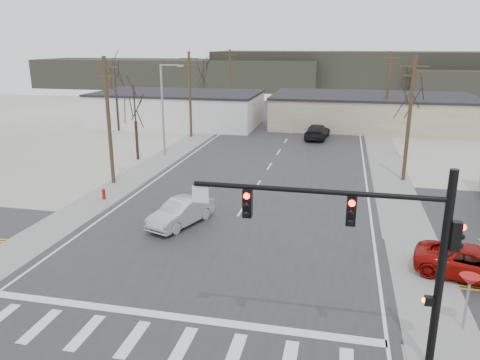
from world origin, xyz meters
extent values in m
plane|color=silver|center=(0.00, 0.00, 0.00)|extent=(140.00, 140.00, 0.00)
cube|color=#28282A|center=(0.00, 15.00, 0.02)|extent=(18.00, 110.00, 0.05)
cube|color=#28282A|center=(0.00, 0.00, 0.02)|extent=(90.00, 10.00, 0.04)
cube|color=gray|center=(-10.60, 20.00, 0.03)|extent=(3.00, 90.00, 0.06)
cube|color=gray|center=(10.60, 20.00, 0.03)|extent=(3.00, 90.00, 0.06)
cylinder|color=black|center=(9.80, -6.20, 3.60)|extent=(0.28, 0.28, 7.20)
cylinder|color=black|center=(5.60, -6.20, 6.20)|extent=(8.40, 0.18, 0.18)
cube|color=black|center=(6.80, -6.20, 5.60)|extent=(0.32, 0.30, 1.00)
cube|color=black|center=(3.30, -6.20, 5.60)|extent=(0.32, 0.30, 1.00)
sphere|color=#FF0C05|center=(6.80, -6.37, 5.92)|extent=(0.22, 0.22, 0.22)
sphere|color=#FF0C05|center=(3.30, -6.37, 5.92)|extent=(0.22, 0.22, 0.22)
cube|color=black|center=(10.10, -6.20, 5.00)|extent=(0.30, 0.30, 1.00)
cube|color=silver|center=(1.60, -6.20, 5.80)|extent=(0.60, 0.04, 0.60)
cube|color=black|center=(9.55, -6.20, 2.60)|extent=(0.30, 0.25, 0.30)
sphere|color=#FF5905|center=(9.40, -6.20, 2.60)|extent=(0.18, 0.18, 0.18)
cylinder|color=#A50C0C|center=(-10.20, 8.00, 0.35)|extent=(0.24, 0.24, 0.70)
sphere|color=#A50C0C|center=(-10.20, 8.00, 0.75)|extent=(0.24, 0.24, 0.24)
cylinder|color=gray|center=(11.50, -3.50, 1.05)|extent=(0.10, 0.10, 2.10)
cone|color=#A50C0C|center=(11.50, -3.50, 2.15)|extent=(0.80, 0.80, 0.40)
cube|color=silver|center=(-16.00, 40.00, 2.10)|extent=(22.00, 12.00, 4.20)
cube|color=black|center=(-16.00, 40.00, 4.35)|extent=(22.30, 12.30, 0.30)
cube|color=beige|center=(10.00, 44.00, 2.00)|extent=(26.00, 14.00, 4.00)
cube|color=black|center=(10.00, 44.00, 4.15)|extent=(26.30, 14.30, 0.30)
cylinder|color=#483621|center=(-11.50, 12.00, 5.00)|extent=(0.30, 0.30, 10.00)
cube|color=#483621|center=(-11.50, 12.00, 9.20)|extent=(2.20, 0.12, 0.12)
cube|color=#483621|center=(-11.50, 12.00, 8.50)|extent=(1.60, 0.12, 0.12)
cylinder|color=#483621|center=(-11.50, 32.00, 5.00)|extent=(0.30, 0.30, 10.00)
cube|color=#483621|center=(-11.50, 32.00, 9.20)|extent=(2.20, 0.12, 0.12)
cube|color=#483621|center=(-11.50, 32.00, 8.50)|extent=(1.60, 0.12, 0.12)
cylinder|color=#483621|center=(-11.50, 52.00, 5.00)|extent=(0.30, 0.30, 10.00)
cube|color=#483621|center=(-11.50, 52.00, 9.20)|extent=(2.20, 0.12, 0.12)
cube|color=#483621|center=(-11.50, 52.00, 8.50)|extent=(1.60, 0.12, 0.12)
cylinder|color=#483621|center=(11.50, 18.00, 5.00)|extent=(0.30, 0.30, 10.00)
cube|color=#483621|center=(11.50, 18.00, 9.20)|extent=(2.20, 0.12, 0.12)
cube|color=#483621|center=(11.50, 18.00, 8.50)|extent=(1.60, 0.12, 0.12)
cylinder|color=#483621|center=(11.50, 40.00, 5.00)|extent=(0.30, 0.30, 10.00)
cube|color=#483621|center=(11.50, 40.00, 9.20)|extent=(2.20, 0.12, 0.12)
cube|color=#483621|center=(11.50, 40.00, 8.50)|extent=(1.60, 0.12, 0.12)
cylinder|color=gray|center=(-11.00, 22.00, 4.50)|extent=(0.20, 0.20, 9.00)
cylinder|color=gray|center=(-10.00, 22.00, 8.90)|extent=(2.00, 0.12, 0.12)
cube|color=gray|center=(-9.00, 22.00, 8.85)|extent=(0.60, 0.25, 0.18)
cylinder|color=#33261F|center=(-13.00, 20.00, 1.88)|extent=(0.28, 0.28, 3.75)
cylinder|color=#33261F|center=(-13.00, 20.00, 5.25)|extent=(0.14, 0.14, 3.75)
cylinder|color=#33261F|center=(12.50, 26.00, 2.12)|extent=(0.28, 0.28, 4.25)
cylinder|color=#33261F|center=(12.50, 26.00, 5.95)|extent=(0.14, 0.14, 4.25)
cylinder|color=#33261F|center=(-14.00, 46.00, 2.25)|extent=(0.28, 0.28, 4.50)
cylinder|color=#33261F|center=(-14.00, 46.00, 6.30)|extent=(0.14, 0.14, 4.50)
cylinder|color=#33261F|center=(15.00, 52.00, 2.00)|extent=(0.28, 0.28, 4.00)
cylinder|color=#33261F|center=(15.00, 52.00, 5.60)|extent=(0.14, 0.14, 4.00)
cylinder|color=#33261F|center=(-22.00, 34.00, 2.25)|extent=(0.28, 0.28, 4.50)
cylinder|color=#33261F|center=(-22.00, 34.00, 6.30)|extent=(0.14, 0.14, 4.50)
cube|color=#333026|center=(-35.00, 92.00, 3.50)|extent=(70.00, 18.00, 7.00)
cube|color=#333026|center=(15.00, 96.00, 4.50)|extent=(80.00, 18.00, 9.00)
imported|color=#969AA0|center=(-3.11, 4.59, 0.85)|extent=(3.30, 5.20, 1.62)
imported|color=black|center=(3.45, 33.93, 0.90)|extent=(2.97, 6.11, 1.71)
imported|color=black|center=(-3.46, 57.06, 0.68)|extent=(2.87, 3.99, 1.26)
imported|color=#910C07|center=(12.92, 1.10, 0.79)|extent=(5.93, 3.87, 1.52)
camera|label=1|loc=(6.36, -21.17, 10.93)|focal=35.00mm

